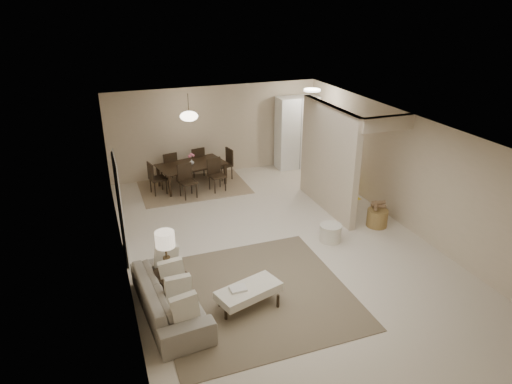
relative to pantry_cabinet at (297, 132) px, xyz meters
name	(u,v)px	position (x,y,z in m)	size (l,w,h in m)	color
floor	(276,244)	(-2.35, -4.15, -1.05)	(9.00, 9.00, 0.00)	beige
ceiling	(279,127)	(-2.35, -4.15, 1.45)	(9.00, 9.00, 0.00)	white
back_wall	(216,130)	(-2.35, 0.35, 0.20)	(6.00, 6.00, 0.00)	#C4B294
left_wall	(120,212)	(-5.35, -4.15, 0.20)	(9.00, 9.00, 0.00)	#C4B294
right_wall	(405,170)	(0.65, -4.15, 0.20)	(9.00, 9.00, 0.00)	#C4B294
partition	(328,159)	(-0.55, -2.90, 0.20)	(0.15, 2.50, 2.50)	#C4B294
doorway	(120,210)	(-5.32, -3.55, -0.03)	(0.04, 0.90, 2.04)	black
pantry_cabinet	(297,132)	(0.00, 0.00, 0.00)	(1.20, 0.55, 2.10)	white
flush_light	(312,90)	(-0.05, -0.95, 1.41)	(0.44, 0.44, 0.05)	white
living_rug	(254,294)	(-3.37, -5.59, -1.04)	(3.20, 3.20, 0.01)	brown
sofa	(170,297)	(-4.80, -5.59, -0.74)	(0.83, 2.13, 0.62)	gray
ottoman_bench	(249,291)	(-3.57, -5.89, -0.74)	(1.17, 0.78, 0.38)	white
side_table	(169,286)	(-4.75, -5.23, -0.78)	(0.48, 0.48, 0.53)	black
table_lamp	(165,243)	(-4.75, -5.23, 0.04)	(0.32, 0.32, 0.76)	#42321C
round_pouf	(330,233)	(-1.22, -4.38, -0.87)	(0.46, 0.46, 0.36)	white
wicker_basket	(377,218)	(0.08, -4.15, -0.86)	(0.46, 0.46, 0.39)	olive
dining_rug	(193,186)	(-3.25, -0.45, -1.04)	(2.80, 2.10, 0.01)	#8D7257
dining_table	(192,175)	(-3.25, -0.45, -0.74)	(1.77, 0.98, 0.62)	black
dining_chairs	(192,171)	(-3.25, -0.45, -0.62)	(2.35, 1.89, 0.86)	black
vase	(192,162)	(-3.25, -0.45, -0.36)	(0.13, 0.13, 0.13)	white
yellow_mat	(338,198)	(0.03, -2.54, -1.04)	(0.97, 0.59, 0.01)	yellow
pendant_light	(189,116)	(-3.25, -0.45, 0.87)	(0.46, 0.46, 0.71)	#42321C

